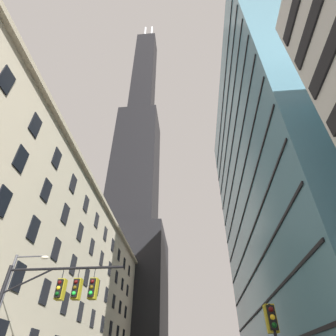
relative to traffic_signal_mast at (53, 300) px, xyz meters
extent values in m
cube|color=#BCAF93|center=(-15.36, 23.33, 7.85)|extent=(16.79, 70.50, 25.43)
cube|color=tan|center=(-6.71, 23.33, 19.87)|extent=(0.70, 70.50, 0.60)
cube|color=black|center=(-6.91, 7.09, 3.34)|extent=(0.14, 1.40, 2.20)
cube|color=black|center=(-6.91, 12.09, 3.34)|extent=(0.14, 1.40, 2.20)
cube|color=black|center=(-6.91, 17.09, 3.34)|extent=(0.14, 1.40, 2.20)
cube|color=black|center=(-6.91, 22.09, 3.34)|extent=(0.14, 1.40, 2.20)
cube|color=black|center=(-6.91, 27.09, 3.34)|extent=(0.14, 1.40, 2.20)
cube|color=black|center=(-6.91, 32.09, 3.34)|extent=(0.14, 1.40, 2.20)
cube|color=black|center=(-6.91, 37.09, 3.34)|extent=(0.14, 1.40, 2.20)
cube|color=black|center=(-6.91, 42.09, 3.34)|extent=(0.14, 1.40, 2.20)
cube|color=black|center=(-6.91, 47.09, 3.34)|extent=(0.14, 1.40, 2.20)
cube|color=black|center=(-6.91, 2.09, 7.54)|extent=(0.14, 1.40, 2.20)
cube|color=black|center=(-6.91, 7.09, 7.54)|extent=(0.14, 1.40, 2.20)
cube|color=black|center=(-6.91, 12.09, 7.54)|extent=(0.14, 1.40, 2.20)
cube|color=black|center=(-6.91, 17.09, 7.54)|extent=(0.14, 1.40, 2.20)
cube|color=black|center=(-6.91, 22.09, 7.54)|extent=(0.14, 1.40, 2.20)
cube|color=black|center=(-6.91, 27.09, 7.54)|extent=(0.14, 1.40, 2.20)
cube|color=black|center=(-6.91, 32.09, 7.54)|extent=(0.14, 1.40, 2.20)
cube|color=black|center=(-6.91, 37.09, 7.54)|extent=(0.14, 1.40, 2.20)
cube|color=black|center=(-6.91, 42.09, 7.54)|extent=(0.14, 1.40, 2.20)
cube|color=black|center=(-6.91, 47.09, 7.54)|extent=(0.14, 1.40, 2.20)
cube|color=black|center=(-6.91, 2.09, 11.74)|extent=(0.14, 1.40, 2.20)
cube|color=black|center=(-6.91, 7.09, 11.74)|extent=(0.14, 1.40, 2.20)
cube|color=black|center=(-6.91, 12.09, 11.74)|extent=(0.14, 1.40, 2.20)
cube|color=black|center=(-6.91, 17.09, 11.74)|extent=(0.14, 1.40, 2.20)
cube|color=black|center=(-6.91, 22.09, 11.74)|extent=(0.14, 1.40, 2.20)
cube|color=black|center=(-6.91, 27.09, 11.74)|extent=(0.14, 1.40, 2.20)
cube|color=black|center=(-6.91, 32.09, 11.74)|extent=(0.14, 1.40, 2.20)
cube|color=black|center=(-6.91, 37.09, 11.74)|extent=(0.14, 1.40, 2.20)
cube|color=black|center=(-6.91, 42.09, 11.74)|extent=(0.14, 1.40, 2.20)
cube|color=black|center=(-6.91, 47.09, 11.74)|extent=(0.14, 1.40, 2.20)
cube|color=black|center=(-6.91, -2.91, 15.94)|extent=(0.14, 1.40, 2.20)
cube|color=black|center=(-6.91, 2.09, 15.94)|extent=(0.14, 1.40, 2.20)
cube|color=black|center=(-6.91, 7.09, 15.94)|extent=(0.14, 1.40, 2.20)
cube|color=black|center=(-6.91, 12.09, 15.94)|extent=(0.14, 1.40, 2.20)
cube|color=black|center=(-6.91, 17.09, 15.94)|extent=(0.14, 1.40, 2.20)
cube|color=black|center=(-6.91, 22.09, 15.94)|extent=(0.14, 1.40, 2.20)
cube|color=black|center=(-6.91, 27.09, 15.94)|extent=(0.14, 1.40, 2.20)
cube|color=black|center=(-6.91, 32.09, 15.94)|extent=(0.14, 1.40, 2.20)
cube|color=black|center=(-6.91, 37.09, 15.94)|extent=(0.14, 1.40, 2.20)
cube|color=black|center=(-6.91, 42.09, 15.94)|extent=(0.14, 1.40, 2.20)
cube|color=black|center=(-6.91, 47.09, 15.94)|extent=(0.14, 1.40, 2.20)
cube|color=black|center=(-11.79, 65.01, 13.63)|extent=(22.62, 22.62, 36.98)
cube|color=black|center=(-11.79, 65.01, 59.01)|extent=(15.83, 15.83, 53.79)
cube|color=black|center=(-11.79, 65.01, 119.53)|extent=(10.18, 10.18, 67.24)
cylinder|color=silver|center=(-13.83, 65.01, 162.36)|extent=(1.20, 1.20, 18.44)
cylinder|color=silver|center=(-9.76, 65.01, 162.36)|extent=(1.20, 1.20, 18.44)
cube|color=teal|center=(23.44, 20.75, 20.13)|extent=(16.82, 40.77, 49.98)
cube|color=black|center=(15.00, 20.75, 3.14)|extent=(0.12, 39.77, 0.24)
cube|color=black|center=(15.00, 20.75, 7.14)|extent=(0.12, 39.77, 0.24)
cube|color=black|center=(15.00, 20.75, 11.14)|extent=(0.12, 39.77, 0.24)
cube|color=black|center=(15.00, 20.75, 15.14)|extent=(0.12, 39.77, 0.24)
cube|color=black|center=(15.00, 20.75, 19.14)|extent=(0.12, 39.77, 0.24)
cube|color=black|center=(15.00, 20.75, 23.14)|extent=(0.12, 39.77, 0.24)
cube|color=black|center=(15.00, 20.75, 27.14)|extent=(0.12, 39.77, 0.24)
cube|color=black|center=(15.00, 20.75, 31.14)|extent=(0.12, 39.77, 0.24)
cube|color=black|center=(15.00, 20.75, 35.14)|extent=(0.12, 39.77, 0.24)
cube|color=black|center=(15.00, 20.75, 39.14)|extent=(0.12, 39.77, 0.24)
cylinder|color=black|center=(0.35, -0.06, 1.58)|extent=(6.46, 0.14, 0.14)
cylinder|color=black|center=(-1.59, -0.06, 0.98)|extent=(2.66, 0.10, 1.35)
cylinder|color=black|center=(0.27, -0.06, 1.28)|extent=(0.04, 0.04, 0.60)
cube|color=black|center=(0.27, -0.06, 0.53)|extent=(0.30, 0.30, 0.90)
cube|color=olive|center=(0.27, 0.11, 0.53)|extent=(0.40, 0.40, 1.04)
sphere|color=#450808|center=(0.27, -0.22, 0.81)|extent=(0.20, 0.20, 0.20)
sphere|color=yellow|center=(0.27, -0.22, 0.53)|extent=(0.20, 0.20, 0.20)
sphere|color=#083D10|center=(0.27, -0.22, 0.25)|extent=(0.20, 0.20, 0.20)
cylinder|color=black|center=(1.15, -0.06, 1.28)|extent=(0.04, 0.04, 0.60)
cube|color=black|center=(1.15, -0.06, 0.53)|extent=(0.30, 0.30, 0.90)
cube|color=olive|center=(1.15, 0.11, 0.53)|extent=(0.40, 0.40, 1.04)
sphere|color=#450808|center=(1.15, -0.22, 0.81)|extent=(0.20, 0.20, 0.20)
sphere|color=#4B3A08|center=(1.15, -0.22, 0.53)|extent=(0.20, 0.20, 0.20)
sphere|color=green|center=(1.15, -0.22, 0.25)|extent=(0.20, 0.20, 0.20)
cylinder|color=black|center=(2.04, -0.06, 1.28)|extent=(0.04, 0.04, 0.60)
cube|color=black|center=(2.04, -0.06, 0.53)|extent=(0.30, 0.30, 0.90)
cube|color=olive|center=(2.04, 0.11, 0.53)|extent=(0.40, 0.40, 1.04)
sphere|color=#450808|center=(2.04, -0.22, 0.81)|extent=(0.20, 0.20, 0.20)
sphere|color=#4B3A08|center=(2.04, -0.22, 0.53)|extent=(0.20, 0.20, 0.20)
sphere|color=green|center=(2.04, -0.22, 0.25)|extent=(0.20, 0.20, 0.20)
cube|color=black|center=(10.43, -2.02, -1.27)|extent=(0.30, 0.30, 0.90)
cube|color=olive|center=(10.43, -1.85, -1.27)|extent=(0.40, 0.40, 1.04)
sphere|color=#450808|center=(10.43, -2.18, -0.99)|extent=(0.20, 0.20, 0.20)
sphere|color=yellow|center=(10.43, -2.18, -1.27)|extent=(0.20, 0.20, 0.20)
sphere|color=#083D10|center=(10.43, -2.18, -1.55)|extent=(0.20, 0.20, 0.20)
cylinder|color=#47474C|center=(-3.93, 3.19, 3.53)|extent=(2.10, 0.10, 0.10)
ellipsoid|color=#EFE5C6|center=(-2.89, 3.19, 3.43)|extent=(0.56, 0.32, 0.24)
camera|label=1|loc=(7.30, -14.78, -3.18)|focal=29.03mm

